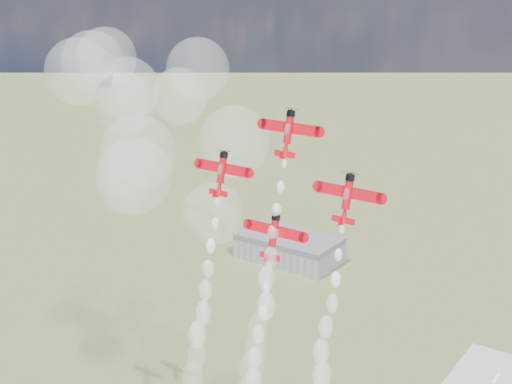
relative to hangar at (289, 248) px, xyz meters
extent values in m
cube|color=gray|center=(0.00, 0.00, -1.50)|extent=(50.00, 28.00, 10.00)
cube|color=#595B60|center=(0.00, 0.00, 5.00)|extent=(50.00, 28.00, 3.00)
cylinder|color=red|center=(104.32, -168.51, 105.13)|extent=(1.53, 2.87, 5.89)
cylinder|color=black|center=(104.32, -167.76, 108.10)|extent=(1.75, 1.96, 1.49)
cube|color=red|center=(104.32, -168.06, 105.36)|extent=(13.34, 0.77, 2.18)
cube|color=white|center=(100.71, -167.93, 105.32)|extent=(5.25, 0.18, 0.59)
cube|color=white|center=(107.93, -167.93, 105.32)|extent=(5.25, 0.18, 0.59)
cube|color=red|center=(104.32, -169.87, 100.40)|extent=(4.81, 0.42, 1.20)
cube|color=red|center=(104.32, -170.72, 100.39)|extent=(0.15, 2.15, 1.83)
ellipsoid|color=silver|center=(104.32, -169.12, 105.17)|extent=(1.20, 1.70, 2.89)
cone|color=red|center=(104.32, -169.55, 101.22)|extent=(1.53, 2.18, 3.13)
cylinder|color=red|center=(89.59, -171.03, 95.13)|extent=(1.53, 2.87, 5.89)
cylinder|color=black|center=(89.59, -170.28, 98.10)|extent=(1.75, 1.96, 1.49)
cube|color=red|center=(89.59, -170.57, 95.36)|extent=(13.34, 0.77, 2.18)
cube|color=white|center=(85.98, -170.45, 95.32)|extent=(5.25, 0.18, 0.59)
cube|color=white|center=(93.20, -170.45, 95.32)|extent=(5.25, 0.18, 0.59)
cube|color=red|center=(89.59, -172.39, 90.40)|extent=(4.81, 0.42, 1.20)
cube|color=red|center=(89.59, -173.23, 90.39)|extent=(0.15, 2.15, 1.83)
ellipsoid|color=silver|center=(89.59, -171.64, 95.17)|extent=(1.20, 1.70, 2.89)
cone|color=red|center=(89.59, -172.07, 91.22)|extent=(1.53, 2.18, 3.13)
cylinder|color=red|center=(119.05, -171.03, 95.13)|extent=(1.53, 2.87, 5.89)
cylinder|color=black|center=(119.05, -170.28, 98.10)|extent=(1.75, 1.96, 1.49)
cube|color=red|center=(119.05, -170.57, 95.36)|extent=(13.34, 0.77, 2.18)
cube|color=white|center=(115.44, -170.45, 95.32)|extent=(5.25, 0.18, 0.59)
cube|color=white|center=(122.66, -170.45, 95.32)|extent=(5.25, 0.18, 0.59)
cube|color=red|center=(119.05, -172.39, 90.40)|extent=(4.81, 0.42, 1.20)
cube|color=red|center=(119.05, -173.23, 90.39)|extent=(0.15, 2.15, 1.83)
ellipsoid|color=silver|center=(119.05, -171.64, 95.17)|extent=(1.20, 1.70, 2.89)
cone|color=red|center=(119.05, -172.07, 91.22)|extent=(1.53, 2.18, 3.13)
cylinder|color=red|center=(104.32, -173.54, 85.13)|extent=(1.53, 2.87, 5.89)
cylinder|color=black|center=(104.32, -172.79, 88.10)|extent=(1.75, 1.96, 1.49)
cube|color=red|center=(104.32, -173.09, 85.36)|extent=(13.34, 0.77, 2.18)
cube|color=white|center=(100.71, -172.96, 85.33)|extent=(5.25, 0.18, 0.59)
cube|color=white|center=(107.93, -172.96, 85.33)|extent=(5.25, 0.18, 0.59)
cube|color=red|center=(104.32, -174.90, 80.40)|extent=(4.81, 0.42, 1.20)
cube|color=red|center=(104.32, -175.75, 80.39)|extent=(0.15, 2.15, 1.83)
ellipsoid|color=silver|center=(104.32, -174.15, 85.17)|extent=(1.20, 1.70, 2.89)
cone|color=red|center=(104.32, -174.58, 81.22)|extent=(1.53, 2.18, 3.13)
sphere|color=white|center=(104.38, -170.14, 98.59)|extent=(1.03, 1.03, 1.03)
sphere|color=white|center=(104.41, -171.35, 94.02)|extent=(1.44, 1.44, 1.44)
sphere|color=white|center=(104.28, -172.62, 89.35)|extent=(1.86, 1.86, 1.86)
sphere|color=white|center=(104.12, -173.40, 84.79)|extent=(2.28, 2.28, 2.28)
sphere|color=white|center=(104.55, -174.92, 80.13)|extent=(2.70, 2.70, 2.70)
sphere|color=white|center=(104.01, -175.67, 75.69)|extent=(3.12, 3.12, 3.12)
sphere|color=white|center=(104.75, -176.83, 70.34)|extent=(3.53, 3.53, 3.53)
sphere|color=white|center=(104.17, -178.72, 66.02)|extent=(3.95, 3.95, 3.95)
sphere|color=white|center=(104.36, -179.89, 61.29)|extent=(4.37, 4.37, 4.37)
sphere|color=white|center=(103.81, -180.79, 57.39)|extent=(4.79, 4.79, 4.79)
sphere|color=white|center=(89.61, -172.68, 88.49)|extent=(1.03, 1.03, 1.03)
sphere|color=white|center=(89.76, -173.79, 84.00)|extent=(1.44, 1.44, 1.44)
sphere|color=white|center=(89.51, -175.13, 79.36)|extent=(1.86, 1.86, 1.86)
sphere|color=white|center=(89.61, -176.42, 74.63)|extent=(2.28, 2.28, 2.28)
sphere|color=white|center=(89.41, -177.11, 69.88)|extent=(2.70, 2.70, 2.70)
sphere|color=white|center=(89.97, -178.72, 65.29)|extent=(3.12, 3.12, 3.12)
sphere|color=white|center=(89.17, -179.97, 60.48)|extent=(3.53, 3.53, 3.53)
sphere|color=white|center=(89.91, -181.13, 56.33)|extent=(3.95, 3.95, 3.95)
sphere|color=white|center=(89.48, -182.27, 51.12)|extent=(4.37, 4.37, 4.37)
sphere|color=white|center=(118.98, -172.64, 88.60)|extent=(1.03, 1.03, 1.03)
sphere|color=white|center=(118.99, -173.71, 83.80)|extent=(1.44, 1.44, 1.44)
sphere|color=white|center=(119.28, -174.89, 79.27)|extent=(1.86, 1.86, 1.86)
sphere|color=white|center=(119.28, -175.96, 74.70)|extent=(2.28, 2.28, 2.28)
sphere|color=white|center=(118.76, -177.33, 70.16)|extent=(2.70, 2.70, 2.70)
sphere|color=white|center=(118.70, -178.74, 65.42)|extent=(3.12, 3.12, 3.12)
sphere|color=white|center=(119.29, -179.25, 60.82)|extent=(3.53, 3.53, 3.53)
sphere|color=white|center=(104.35, -175.26, 78.65)|extent=(1.03, 1.03, 1.03)
sphere|color=white|center=(104.41, -176.33, 74.01)|extent=(1.44, 1.44, 1.44)
sphere|color=white|center=(104.47, -177.48, 69.15)|extent=(1.86, 1.86, 1.86)
sphere|color=white|center=(104.17, -178.77, 64.79)|extent=(2.28, 2.28, 2.28)
sphere|color=white|center=(104.11, -179.89, 59.91)|extent=(2.70, 2.70, 2.70)
sphere|color=white|center=(104.51, -180.95, 55.56)|extent=(3.12, 3.12, 3.12)
sphere|color=white|center=(52.40, -159.83, 107.06)|extent=(15.53, 15.53, 15.53)
sphere|color=white|center=(61.25, -143.61, 110.70)|extent=(16.13, 16.13, 16.13)
sphere|color=white|center=(40.78, -164.67, 110.81)|extent=(16.85, 16.85, 16.85)
sphere|color=white|center=(64.48, -154.85, 105.70)|extent=(13.90, 13.90, 13.90)
sphere|color=white|center=(50.78, -159.67, 103.29)|extent=(15.25, 15.25, 15.25)
sphere|color=white|center=(49.78, -160.02, 81.82)|extent=(14.44, 14.44, 14.44)
sphere|color=white|center=(58.68, -164.02, 92.67)|extent=(18.54, 18.54, 18.54)
sphere|color=white|center=(31.56, -146.49, 111.91)|extent=(16.43, 16.43, 16.43)
sphere|color=white|center=(57.86, -164.83, 86.95)|extent=(18.77, 18.77, 18.77)
sphere|color=white|center=(77.30, -149.89, 95.28)|extent=(17.39, 17.39, 17.39)
sphere|color=white|center=(75.98, -157.20, 78.56)|extent=(15.36, 15.36, 15.36)
sphere|color=white|center=(41.01, -160.29, 112.86)|extent=(15.55, 15.55, 15.55)
camera|label=1|loc=(176.99, -284.43, 135.49)|focal=50.00mm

